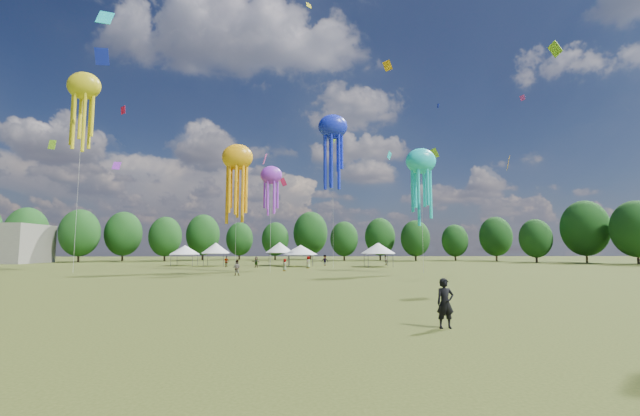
{
  "coord_description": "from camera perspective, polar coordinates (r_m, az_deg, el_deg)",
  "views": [
    {
      "loc": [
        1.56,
        -15.97,
        2.89
      ],
      "look_at": [
        3.18,
        15.0,
        6.0
      ],
      "focal_mm": 23.05,
      "sensor_mm": 36.0,
      "label": 1
    }
  ],
  "objects": [
    {
      "name": "treeline",
      "position": [
        78.75,
        -6.95,
        -3.03
      ],
      "size": [
        201.57,
        95.24,
        13.43
      ],
      "color": "#38281C",
      "rests_on": "ground"
    },
    {
      "name": "small_kites",
      "position": [
        63.23,
        -2.96,
        18.94
      ],
      "size": [
        68.24,
        60.67,
        45.38
      ],
      "color": "#FFAA0F",
      "rests_on": "ground"
    },
    {
      "name": "spectators_far",
      "position": [
        67.12,
        -2.57,
        -7.44
      ],
      "size": [
        28.49,
        21.06,
        1.87
      ],
      "color": "gray",
      "rests_on": "ground"
    },
    {
      "name": "observer_main",
      "position": [
        16.17,
        16.99,
        -12.52
      ],
      "size": [
        0.69,
        0.48,
        1.81
      ],
      "primitive_type": "imported",
      "rotation": [
        0.0,
        0.0,
        0.07
      ],
      "color": "black",
      "rests_on": "ground"
    },
    {
      "name": "festival_tents",
      "position": [
        71.1,
        -5.82,
        -5.65
      ],
      "size": [
        38.62,
        12.05,
        4.14
      ],
      "color": "#47474C",
      "rests_on": "ground"
    },
    {
      "name": "spectator_near",
      "position": [
        46.54,
        -11.51,
        -8.15
      ],
      "size": [
        0.88,
        0.72,
        1.66
      ],
      "primitive_type": "imported",
      "rotation": [
        0.0,
        0.0,
        3.02
      ],
      "color": "gray",
      "rests_on": "ground"
    },
    {
      "name": "show_kites",
      "position": [
        57.95,
        -6.77,
        8.16
      ],
      "size": [
        46.42,
        16.86,
        25.22
      ],
      "color": "#FFAA0F",
      "rests_on": "ground"
    },
    {
      "name": "ground",
      "position": [
        16.3,
        -8.77,
        -15.87
      ],
      "size": [
        300.0,
        300.0,
        0.0
      ],
      "primitive_type": "plane",
      "color": "#384416",
      "rests_on": "ground"
    }
  ]
}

